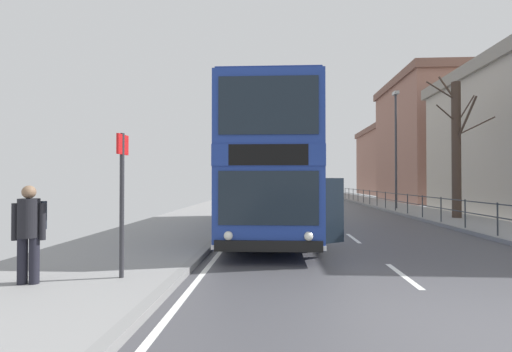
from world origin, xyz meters
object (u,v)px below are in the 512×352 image
at_px(street_lamp_far_side, 396,140).
at_px(background_building_02, 451,140).
at_px(pedestrian_with_backpack, 30,227).
at_px(bare_tree_far_00, 456,147).
at_px(background_building_01, 408,160).
at_px(double_decker_bus_main, 270,168).
at_px(bus_stop_sign_near, 122,188).

distance_m(street_lamp_far_side, background_building_02, 13.90).
height_order(pedestrian_with_backpack, bare_tree_far_00, bare_tree_far_00).
xyz_separation_m(pedestrian_with_backpack, background_building_01, (21.64, 44.96, 3.55)).
distance_m(double_decker_bus_main, background_building_02, 27.32).
distance_m(bare_tree_far_00, background_building_01, 34.13).
distance_m(double_decker_bus_main, bare_tree_far_00, 9.91).
relative_size(bare_tree_far_00, background_building_01, 0.37).
bearing_deg(street_lamp_far_side, background_building_02, 52.85).
xyz_separation_m(pedestrian_with_backpack, street_lamp_far_side, (11.69, 18.17, 3.37)).
bearing_deg(bus_stop_sign_near, pedestrian_with_backpack, -161.62).
bearing_deg(bus_stop_sign_near, background_building_01, 65.53).
bearing_deg(double_decker_bus_main, background_building_02, 53.47).
height_order(street_lamp_far_side, background_building_02, background_building_02).
height_order(double_decker_bus_main, background_building_02, background_building_02).
distance_m(pedestrian_with_backpack, bus_stop_sign_near, 1.59).
height_order(double_decker_bus_main, pedestrian_with_backpack, double_decker_bus_main).
height_order(pedestrian_with_backpack, background_building_02, background_building_02).
height_order(street_lamp_far_side, background_building_01, background_building_01).
xyz_separation_m(bus_stop_sign_near, background_building_01, (20.25, 44.50, 2.92)).
relative_size(pedestrian_with_backpack, bare_tree_far_00, 0.24).
bearing_deg(bare_tree_far_00, bus_stop_sign_near, -133.99).
bearing_deg(street_lamp_far_side, pedestrian_with_backpack, -122.76).
bearing_deg(pedestrian_with_backpack, bare_tree_far_00, 43.79).
bearing_deg(background_building_02, bus_stop_sign_near, -123.00).
relative_size(double_decker_bus_main, street_lamp_far_side, 1.48).
distance_m(bare_tree_far_00, background_building_02, 18.82).
height_order(double_decker_bus_main, street_lamp_far_side, street_lamp_far_side).
bearing_deg(double_decker_bus_main, background_building_01, 64.73).
relative_size(pedestrian_with_backpack, background_building_01, 0.09).
distance_m(pedestrian_with_backpack, background_building_02, 35.72).
height_order(double_decker_bus_main, background_building_01, background_building_01).
bearing_deg(double_decker_bus_main, bus_stop_sign_near, -109.97).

